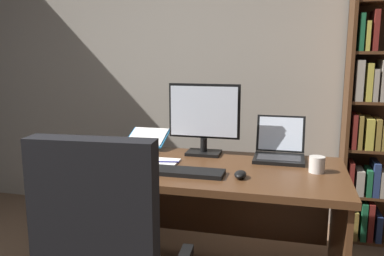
{
  "coord_description": "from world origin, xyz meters",
  "views": [
    {
      "loc": [
        0.54,
        -1.01,
        1.4
      ],
      "look_at": [
        -0.01,
        1.2,
        0.97
      ],
      "focal_mm": 37.93,
      "sensor_mm": 36.0,
      "label": 1
    }
  ],
  "objects_px": {
    "reading_stand_with_book": "(146,139)",
    "pen": "(168,162)",
    "monitor": "(204,119)",
    "keyboard": "(186,172)",
    "computer_mouse": "(240,175)",
    "laptop": "(279,150)",
    "coffee_mug": "(317,164)",
    "open_binder": "(106,169)",
    "notepad": "(165,163)",
    "desk": "(202,193)"
  },
  "relations": [
    {
      "from": "reading_stand_with_book",
      "to": "pen",
      "type": "height_order",
      "value": "reading_stand_with_book"
    },
    {
      "from": "monitor",
      "to": "keyboard",
      "type": "relative_size",
      "value": 1.12
    },
    {
      "from": "keyboard",
      "to": "pen",
      "type": "bearing_deg",
      "value": 132.97
    },
    {
      "from": "computer_mouse",
      "to": "pen",
      "type": "distance_m",
      "value": 0.49
    },
    {
      "from": "laptop",
      "to": "coffee_mug",
      "type": "height_order",
      "value": "laptop"
    },
    {
      "from": "open_binder",
      "to": "coffee_mug",
      "type": "distance_m",
      "value": 1.19
    },
    {
      "from": "monitor",
      "to": "computer_mouse",
      "type": "relative_size",
      "value": 4.51
    },
    {
      "from": "notepad",
      "to": "pen",
      "type": "bearing_deg",
      "value": 0.0
    },
    {
      "from": "laptop",
      "to": "keyboard",
      "type": "distance_m",
      "value": 0.68
    },
    {
      "from": "monitor",
      "to": "computer_mouse",
      "type": "xyz_separation_m",
      "value": [
        0.3,
        -0.46,
        -0.21
      ]
    },
    {
      "from": "desk",
      "to": "notepad",
      "type": "relative_size",
      "value": 7.99
    },
    {
      "from": "desk",
      "to": "open_binder",
      "type": "xyz_separation_m",
      "value": [
        -0.49,
        -0.31,
        0.21
      ]
    },
    {
      "from": "keyboard",
      "to": "coffee_mug",
      "type": "relative_size",
      "value": 4.61
    },
    {
      "from": "open_binder",
      "to": "coffee_mug",
      "type": "xyz_separation_m",
      "value": [
        1.16,
        0.26,
        0.03
      ]
    },
    {
      "from": "keyboard",
      "to": "reading_stand_with_book",
      "type": "bearing_deg",
      "value": 128.96
    },
    {
      "from": "reading_stand_with_book",
      "to": "computer_mouse",
      "type": "bearing_deg",
      "value": -35.98
    },
    {
      "from": "keyboard",
      "to": "desk",
      "type": "bearing_deg",
      "value": 81.91
    },
    {
      "from": "computer_mouse",
      "to": "reading_stand_with_book",
      "type": "distance_m",
      "value": 0.9
    },
    {
      "from": "open_binder",
      "to": "notepad",
      "type": "height_order",
      "value": "open_binder"
    },
    {
      "from": "computer_mouse",
      "to": "reading_stand_with_book",
      "type": "relative_size",
      "value": 0.36
    },
    {
      "from": "desk",
      "to": "open_binder",
      "type": "height_order",
      "value": "open_binder"
    },
    {
      "from": "notepad",
      "to": "pen",
      "type": "distance_m",
      "value": 0.02
    },
    {
      "from": "laptop",
      "to": "reading_stand_with_book",
      "type": "relative_size",
      "value": 1.1
    },
    {
      "from": "laptop",
      "to": "computer_mouse",
      "type": "xyz_separation_m",
      "value": [
        -0.19,
        -0.47,
        -0.03
      ]
    },
    {
      "from": "reading_stand_with_book",
      "to": "notepad",
      "type": "bearing_deg",
      "value": -55.27
    },
    {
      "from": "pen",
      "to": "computer_mouse",
      "type": "bearing_deg",
      "value": -20.44
    },
    {
      "from": "laptop",
      "to": "computer_mouse",
      "type": "relative_size",
      "value": 3.08
    },
    {
      "from": "notepad",
      "to": "pen",
      "type": "relative_size",
      "value": 1.5
    },
    {
      "from": "desk",
      "to": "keyboard",
      "type": "height_order",
      "value": "keyboard"
    },
    {
      "from": "keyboard",
      "to": "open_binder",
      "type": "relative_size",
      "value": 0.82
    },
    {
      "from": "open_binder",
      "to": "pen",
      "type": "distance_m",
      "value": 0.37
    },
    {
      "from": "reading_stand_with_book",
      "to": "coffee_mug",
      "type": "height_order",
      "value": "reading_stand_with_book"
    },
    {
      "from": "monitor",
      "to": "computer_mouse",
      "type": "height_order",
      "value": "monitor"
    },
    {
      "from": "desk",
      "to": "reading_stand_with_book",
      "type": "height_order",
      "value": "reading_stand_with_book"
    },
    {
      "from": "notepad",
      "to": "monitor",
      "type": "bearing_deg",
      "value": 57.95
    },
    {
      "from": "monitor",
      "to": "coffee_mug",
      "type": "distance_m",
      "value": 0.77
    },
    {
      "from": "monitor",
      "to": "pen",
      "type": "height_order",
      "value": "monitor"
    },
    {
      "from": "desk",
      "to": "keyboard",
      "type": "xyz_separation_m",
      "value": [
        -0.04,
        -0.26,
        0.21
      ]
    },
    {
      "from": "monitor",
      "to": "pen",
      "type": "relative_size",
      "value": 3.35
    },
    {
      "from": "reading_stand_with_book",
      "to": "open_binder",
      "type": "bearing_deg",
      "value": -92.81
    },
    {
      "from": "desk",
      "to": "coffee_mug",
      "type": "bearing_deg",
      "value": -4.08
    },
    {
      "from": "keyboard",
      "to": "computer_mouse",
      "type": "bearing_deg",
      "value": 0.0
    },
    {
      "from": "laptop",
      "to": "coffee_mug",
      "type": "xyz_separation_m",
      "value": [
        0.21,
        -0.26,
        -0.01
      ]
    },
    {
      "from": "monitor",
      "to": "notepad",
      "type": "xyz_separation_m",
      "value": [
        -0.18,
        -0.29,
        -0.23
      ]
    },
    {
      "from": "notepad",
      "to": "laptop",
      "type": "bearing_deg",
      "value": 23.87
    },
    {
      "from": "monitor",
      "to": "notepad",
      "type": "relative_size",
      "value": 2.23
    },
    {
      "from": "laptop",
      "to": "notepad",
      "type": "relative_size",
      "value": 1.53
    },
    {
      "from": "open_binder",
      "to": "notepad",
      "type": "distance_m",
      "value": 0.35
    },
    {
      "from": "desk",
      "to": "computer_mouse",
      "type": "xyz_separation_m",
      "value": [
        0.26,
        -0.26,
        0.22
      ]
    },
    {
      "from": "open_binder",
      "to": "pen",
      "type": "bearing_deg",
      "value": 30.03
    }
  ]
}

